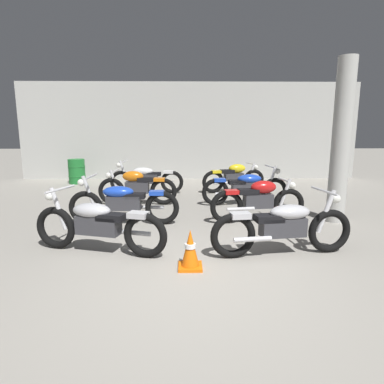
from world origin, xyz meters
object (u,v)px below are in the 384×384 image
(motorcycle_left_row_0, at_px, (98,224))
(motorcycle_right_row_0, at_px, (284,226))
(motorcycle_left_row_2, at_px, (137,186))
(motorcycle_left_row_3, at_px, (146,178))
(motorcycle_right_row_2, at_px, (246,187))
(motorcycle_left_row_1, at_px, (123,202))
(motorcycle_right_row_1, at_px, (259,200))
(support_pillar, at_px, (341,142))
(oil_drum, at_px, (77,171))
(motorcycle_right_row_3, at_px, (234,177))
(traffic_cone, at_px, (190,250))

(motorcycle_left_row_0, distance_m, motorcycle_right_row_0, 2.76)
(motorcycle_left_row_2, distance_m, motorcycle_left_row_3, 1.49)
(motorcycle_right_row_2, bearing_deg, motorcycle_left_row_0, -131.46)
(motorcycle_left_row_1, bearing_deg, motorcycle_right_row_1, 2.49)
(support_pillar, height_order, oil_drum, support_pillar)
(motorcycle_right_row_3, bearing_deg, motorcycle_right_row_2, -88.68)
(motorcycle_left_row_2, bearing_deg, motorcycle_right_row_2, -1.68)
(motorcycle_right_row_2, bearing_deg, motorcycle_right_row_0, -90.90)
(motorcycle_left_row_2, bearing_deg, motorcycle_right_row_0, -52.08)
(motorcycle_right_row_2, distance_m, motorcycle_right_row_3, 1.70)
(motorcycle_left_row_0, relative_size, motorcycle_left_row_1, 0.98)
(motorcycle_right_row_0, bearing_deg, oil_drum, 127.81)
(motorcycle_left_row_3, height_order, oil_drum, motorcycle_left_row_3)
(traffic_cone, bearing_deg, motorcycle_right_row_0, 17.80)
(motorcycle_left_row_2, relative_size, motorcycle_right_row_0, 0.91)
(motorcycle_right_row_2, relative_size, oil_drum, 2.55)
(motorcycle_right_row_1, relative_size, motorcycle_right_row_3, 1.01)
(motorcycle_left_row_3, relative_size, motorcycle_right_row_0, 1.00)
(motorcycle_left_row_1, height_order, motorcycle_right_row_0, same)
(motorcycle_right_row_2, xyz_separation_m, motorcycle_right_row_3, (-0.04, 1.70, 0.01))
(motorcycle_right_row_3, bearing_deg, traffic_cone, -104.26)
(motorcycle_right_row_3, bearing_deg, motorcycle_left_row_2, -148.72)
(motorcycle_left_row_3, xyz_separation_m, motorcycle_right_row_3, (2.62, 0.13, 0.01))
(oil_drum, bearing_deg, support_pillar, -35.85)
(motorcycle_left_row_2, distance_m, traffic_cone, 4.06)
(motorcycle_left_row_2, xyz_separation_m, motorcycle_left_row_3, (0.05, 1.49, -0.01))
(motorcycle_left_row_1, height_order, traffic_cone, motorcycle_left_row_1)
(motorcycle_left_row_1, height_order, motorcycle_left_row_2, motorcycle_left_row_1)
(motorcycle_right_row_2, bearing_deg, motorcycle_left_row_1, -148.44)
(motorcycle_left_row_3, distance_m, motorcycle_right_row_0, 5.55)
(motorcycle_left_row_2, relative_size, motorcycle_left_row_3, 0.91)
(motorcycle_left_row_0, height_order, motorcycle_right_row_3, motorcycle_left_row_0)
(motorcycle_right_row_1, bearing_deg, motorcycle_left_row_2, 148.69)
(support_pillar, bearing_deg, traffic_cone, -143.06)
(motorcycle_left_row_2, xyz_separation_m, motorcycle_right_row_0, (2.66, -3.41, -0.01))
(motorcycle_right_row_0, bearing_deg, traffic_cone, -162.20)
(motorcycle_right_row_1, xyz_separation_m, motorcycle_right_row_2, (0.02, 1.55, -0.01))
(motorcycle_left_row_1, height_order, motorcycle_right_row_2, same)
(support_pillar, height_order, motorcycle_left_row_3, support_pillar)
(motorcycle_left_row_2, height_order, motorcycle_right_row_2, motorcycle_right_row_2)
(motorcycle_right_row_0, relative_size, motorcycle_right_row_3, 1.12)
(motorcycle_left_row_0, bearing_deg, support_pillar, 20.78)
(motorcycle_right_row_2, distance_m, oil_drum, 6.32)
(traffic_cone, bearing_deg, oil_drum, 118.25)
(motorcycle_left_row_2, relative_size, motorcycle_right_row_1, 1.00)
(support_pillar, relative_size, motorcycle_left_row_3, 1.47)
(motorcycle_left_row_1, xyz_separation_m, traffic_cone, (1.29, -2.10, -0.19))
(motorcycle_left_row_1, bearing_deg, oil_drum, 116.86)
(motorcycle_right_row_0, bearing_deg, motorcycle_left_row_0, 176.91)
(support_pillar, relative_size, motorcycle_right_row_2, 1.47)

